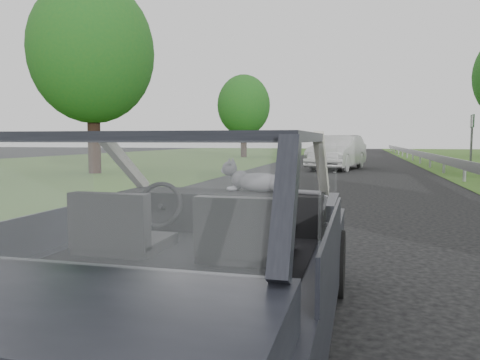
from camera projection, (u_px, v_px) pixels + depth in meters
The scene contains 11 objects.
ground at pixel (196, 348), 3.16m from camera, with size 140.00×140.00×0.00m, color #2D2D2D.
subject_car at pixel (195, 243), 3.09m from camera, with size 1.80×4.00×1.45m, color black.
dashboard at pixel (222, 210), 3.69m from camera, with size 1.58×0.45×0.30m, color black.
driver_seat at pixel (119, 225), 2.90m from camera, with size 0.50×0.72×0.42m, color black.
passenger_seat at pixel (243, 231), 2.70m from camera, with size 0.50×0.72×0.42m, color black.
steering_wheel at pixel (160, 205), 3.50m from camera, with size 0.36×0.36×0.04m, color black.
cat at pixel (260, 181), 3.62m from camera, with size 0.58×0.18×0.26m, color gray.
other_car at pixel (337, 152), 21.80m from camera, with size 1.93×4.89×1.61m, color silver.
highway_sign at pixel (471, 142), 22.65m from camera, with size 0.10×1.04×2.60m, color #195425.
tree_5 at pixel (93, 80), 19.05m from camera, with size 5.03×5.03×7.61m, color #1A581C, non-canonical shape.
tree_6 at pixel (244, 117), 36.75m from camera, with size 4.14×4.14×6.28m, color #1A581C, non-canonical shape.
Camera 1 is at (1.05, -2.88, 1.41)m, focal length 35.00 mm.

